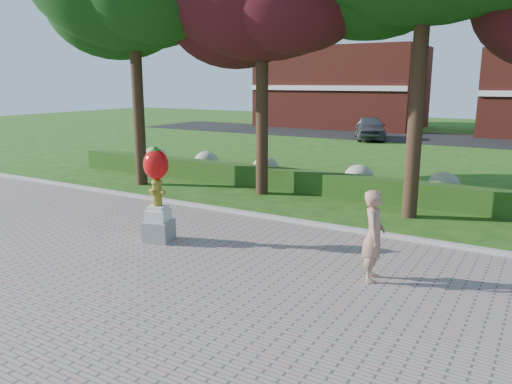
% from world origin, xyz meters
% --- Properties ---
extents(ground, '(100.00, 100.00, 0.00)m').
position_xyz_m(ground, '(0.00, 0.00, 0.00)').
color(ground, '#1D4912').
rests_on(ground, ground).
extents(walkway, '(40.00, 14.00, 0.04)m').
position_xyz_m(walkway, '(0.00, -4.00, 0.02)').
color(walkway, gray).
rests_on(walkway, ground).
extents(curb, '(40.00, 0.18, 0.15)m').
position_xyz_m(curb, '(0.00, 3.00, 0.07)').
color(curb, '#ADADA5').
rests_on(curb, ground).
extents(lawn_hedge, '(24.00, 0.70, 0.80)m').
position_xyz_m(lawn_hedge, '(0.00, 7.00, 0.40)').
color(lawn_hedge, '#1D4212').
rests_on(lawn_hedge, ground).
extents(hydrangea_row, '(20.10, 1.10, 0.99)m').
position_xyz_m(hydrangea_row, '(0.57, 8.00, 0.55)').
color(hydrangea_row, '#9AA27C').
rests_on(hydrangea_row, ground).
extents(street, '(50.00, 8.00, 0.02)m').
position_xyz_m(street, '(0.00, 28.00, 0.01)').
color(street, black).
rests_on(street, ground).
extents(building_left, '(14.00, 8.00, 7.00)m').
position_xyz_m(building_left, '(-10.00, 34.00, 3.50)').
color(building_left, maroon).
rests_on(building_left, ground).
extents(hydrant_sculpture, '(0.81, 0.81, 2.43)m').
position_xyz_m(hydrant_sculpture, '(-1.39, -0.30, 1.32)').
color(hydrant_sculpture, gray).
rests_on(hydrant_sculpture, walkway).
extents(woman, '(0.60, 0.78, 1.89)m').
position_xyz_m(woman, '(4.12, -0.00, 0.99)').
color(woman, '#A6785F').
rests_on(woman, walkway).
extents(parked_car, '(3.64, 5.22, 1.65)m').
position_xyz_m(parked_car, '(-4.22, 25.02, 0.85)').
color(parked_car, '#44474C').
rests_on(parked_car, street).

